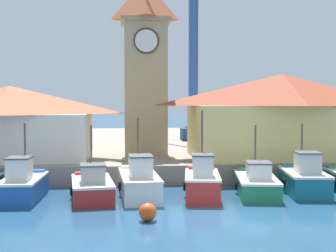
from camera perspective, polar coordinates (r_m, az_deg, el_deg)
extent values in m
plane|color=navy|center=(20.93, 5.99, -11.05)|extent=(300.00, 300.00, 0.00)
cube|color=gray|center=(48.23, -0.58, -2.31)|extent=(120.00, 40.00, 1.20)
cube|color=#2356A8|center=(25.48, -17.23, -7.42)|extent=(1.90, 4.30, 1.05)
cube|color=#2356A8|center=(27.19, -16.34, -5.38)|extent=(1.54, 0.64, 0.24)
cube|color=silver|center=(25.39, -17.25, -6.15)|extent=(1.96, 4.37, 0.12)
cube|color=silver|center=(24.58, -17.67, -5.04)|extent=(1.11, 1.30, 1.07)
cube|color=#4C4C51|center=(24.51, -17.69, -3.71)|extent=(1.19, 1.39, 0.08)
cylinder|color=#4C4742|center=(25.71, -17.03, -2.76)|extent=(0.10, 0.10, 2.79)
torus|color=black|center=(25.92, -19.24, -7.28)|extent=(0.13, 0.52, 0.52)
cube|color=#AD2823|center=(24.80, -9.24, -7.78)|extent=(2.50, 4.70, 0.90)
cube|color=#AD2823|center=(26.67, -9.48, -5.77)|extent=(1.73, 0.80, 0.24)
cube|color=silver|center=(24.71, -9.25, -6.64)|extent=(2.56, 4.77, 0.12)
cube|color=#B2ADA3|center=(23.86, -9.15, -5.80)|extent=(1.34, 1.48, 0.85)
cube|color=#4C4C51|center=(23.79, -9.16, -4.70)|extent=(1.42, 1.57, 0.08)
cylinder|color=#4C4742|center=(25.06, -9.34, -3.09)|extent=(0.10, 0.10, 2.84)
torus|color=black|center=(24.99, -11.72, -7.72)|extent=(0.18, 0.53, 0.52)
cube|color=silver|center=(25.16, -3.56, -7.36)|extent=(2.19, 5.30, 1.11)
cube|color=silver|center=(27.35, -4.03, -5.09)|extent=(1.62, 0.70, 0.24)
cube|color=silver|center=(25.05, -3.56, -6.00)|extent=(2.25, 5.36, 0.12)
cube|color=silver|center=(24.07, -3.36, -4.98)|extent=(1.22, 1.62, 1.04)
cube|color=#4C4C51|center=(24.00, -3.37, -3.66)|extent=(1.30, 1.71, 0.08)
cylinder|color=#4C4742|center=(25.50, -3.71, -2.35)|extent=(0.10, 0.10, 2.96)
torus|color=black|center=(25.34, -5.92, -7.29)|extent=(0.15, 0.53, 0.52)
cube|color=#AD2823|center=(24.79, 4.18, -7.42)|extent=(2.26, 4.28, 1.19)
cube|color=#AD2823|center=(26.44, 4.08, -5.20)|extent=(1.52, 0.80, 0.24)
cube|color=silver|center=(24.68, 4.19, -5.95)|extent=(2.33, 4.35, 0.12)
cube|color=beige|center=(23.89, 4.24, -4.86)|extent=(1.19, 1.36, 1.03)
cube|color=#4C4C51|center=(23.82, 4.25, -3.54)|extent=(1.28, 1.45, 0.08)
cylinder|color=#4C4742|center=(24.98, 4.17, -1.88)|extent=(0.10, 0.10, 3.31)
torus|color=black|center=(24.98, 2.01, -7.34)|extent=(0.19, 0.53, 0.52)
cube|color=#237A4C|center=(26.10, 10.71, -7.25)|extent=(2.76, 5.22, 0.91)
cube|color=#237A4C|center=(28.20, 10.19, -5.30)|extent=(1.76, 0.87, 0.24)
cube|color=silver|center=(26.01, 10.72, -6.16)|extent=(2.83, 5.29, 0.12)
cube|color=silver|center=(25.09, 10.97, -5.41)|extent=(1.42, 1.66, 0.82)
cube|color=#4C4C51|center=(25.03, 10.98, -4.39)|extent=(1.51, 1.76, 0.08)
cylinder|color=#4C4742|center=(26.44, 10.59, -2.87)|extent=(0.10, 0.10, 2.76)
torus|color=black|center=(26.24, 8.30, -7.18)|extent=(0.20, 0.53, 0.52)
cube|color=#196B7F|center=(27.02, 16.21, -6.72)|extent=(2.55, 4.62, 1.14)
cube|color=#196B7F|center=(28.78, 15.30, -4.72)|extent=(1.74, 0.82, 0.24)
cube|color=silver|center=(26.92, 16.22, -5.41)|extent=(2.62, 4.69, 0.12)
cube|color=beige|center=(26.10, 16.65, -4.37)|extent=(1.35, 1.47, 1.06)
cube|color=#4C4C51|center=(26.03, 16.67, -3.13)|extent=(1.44, 1.56, 0.08)
cylinder|color=#4C4742|center=(27.29, 15.99, -2.44)|extent=(0.10, 0.10, 2.58)
torus|color=black|center=(27.00, 13.89, -6.69)|extent=(0.19, 0.53, 0.52)
torus|color=black|center=(28.00, 19.55, -6.57)|extent=(0.16, 0.53, 0.52)
cube|color=tan|center=(35.11, -2.78, 4.55)|extent=(3.11, 3.11, 9.63)
cube|color=#9C865F|center=(35.59, -2.80, 12.57)|extent=(3.61, 3.61, 0.30)
pyramid|color=#C1603D|center=(35.90, -2.81, 15.13)|extent=(3.61, 3.61, 2.95)
cylinder|color=white|center=(33.76, -2.67, 10.34)|extent=(1.71, 0.12, 1.71)
torus|color=#332D23|center=(33.72, -2.66, 10.35)|extent=(1.83, 0.12, 1.83)
cube|color=silver|center=(33.49, -18.67, -1.17)|extent=(10.58, 6.79, 3.05)
pyramid|color=#C1603D|center=(33.40, -18.74, 3.05)|extent=(10.98, 7.19, 1.88)
cube|color=#E5D17A|center=(33.45, 13.68, -0.63)|extent=(12.37, 6.44, 3.60)
pyramid|color=#A3472D|center=(33.39, 13.74, 4.31)|extent=(12.77, 6.84, 2.17)
cube|color=navy|center=(46.54, 2.85, -1.02)|extent=(2.00, 2.00, 1.20)
cylinder|color=#284C93|center=(46.97, 2.88, 11.78)|extent=(0.56, 0.56, 19.66)
cube|color=navy|center=(50.22, 3.35, -0.72)|extent=(2.00, 2.00, 1.20)
cylinder|color=#284C93|center=(50.53, 3.38, 10.42)|extent=(0.56, 0.56, 18.38)
sphere|color=#E54C19|center=(20.19, -2.49, -10.45)|extent=(0.76, 0.76, 0.76)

